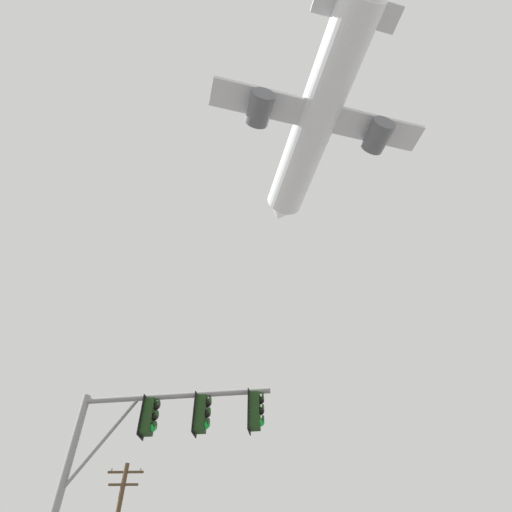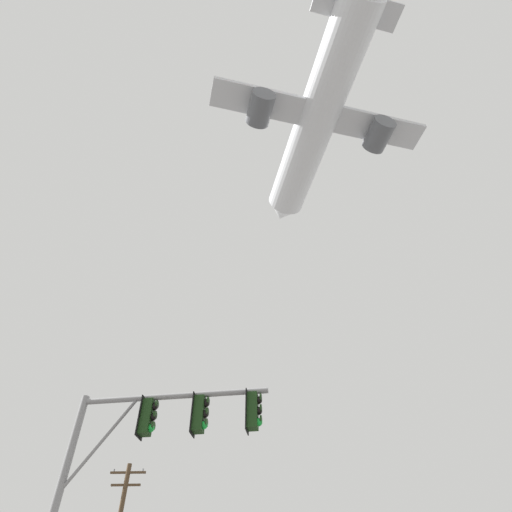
# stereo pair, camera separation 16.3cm
# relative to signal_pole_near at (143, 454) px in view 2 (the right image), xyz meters

# --- Properties ---
(signal_pole_near) EXTENTS (5.12, 0.81, 6.75)m
(signal_pole_near) POSITION_rel_signal_pole_near_xyz_m (0.00, 0.00, 0.00)
(signal_pole_near) COLOR gray
(signal_pole_near) RESTS_ON ground
(airplane) EXTENTS (21.71, 28.11, 7.73)m
(airplane) POSITION_rel_signal_pole_near_xyz_m (8.55, 11.63, 35.88)
(airplane) COLOR white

